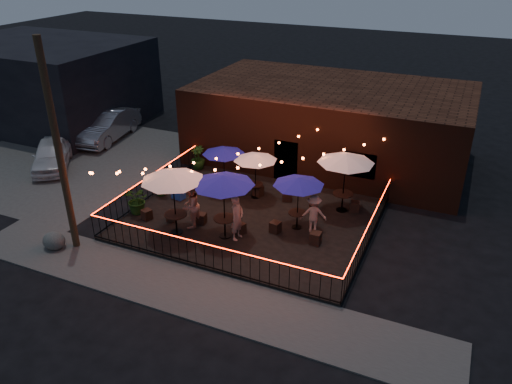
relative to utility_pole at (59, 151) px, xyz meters
The scene contains 39 objects.
ground 7.21m from the utility_pole, 25.71° to the left, with size 110.00×110.00×0.00m, color black.
patio 8.11m from the utility_pole, 40.43° to the left, with size 10.00×8.00×0.15m, color black.
sidewalk 6.74m from the utility_pole, ahead, with size 18.00×2.50×0.05m, color #454240.
parking_lot 10.15m from the utility_pole, 135.00° to the left, with size 11.00×12.00×0.02m, color #454240.
brick_building 14.27m from the utility_pole, 63.05° to the left, with size 14.00×8.00×4.00m.
background_building 17.19m from the utility_pole, 137.37° to the left, with size 12.00×9.00×5.00m, color black.
utility_pole is the anchor object (origin of this frame).
fence_front 6.38m from the utility_pole, ahead, with size 10.00×0.04×1.04m.
fence_left 5.70m from the utility_pole, 85.03° to the left, with size 0.04×8.00×1.04m.
fence_right 11.85m from the utility_pole, 23.86° to the left, with size 0.04×8.00×1.04m.
festoon_lights 6.32m from the utility_pole, 44.40° to the left, with size 10.02×8.72×1.32m.
cafe_table_0 4.13m from the utility_pole, 35.70° to the left, with size 2.74×2.74×2.72m.
cafe_table_1 7.46m from the utility_pole, 64.00° to the left, with size 2.36×2.36×2.15m.
cafe_table_2 5.97m from the utility_pole, 29.04° to the left, with size 3.16×3.16×2.67m.
cafe_table_3 8.21m from the utility_pole, 53.16° to the left, with size 2.31×2.31×2.16m.
cafe_table_4 8.94m from the utility_pole, 31.76° to the left, with size 2.54×2.54×2.27m.
cafe_table_5 11.16m from the utility_pole, 37.85° to the left, with size 3.08×3.08×2.65m.
bistro_chair_0 4.74m from the utility_pole, 62.01° to the left, with size 0.37×0.37×0.43m, color black.
bistro_chair_1 5.33m from the utility_pole, 50.83° to the left, with size 0.36×0.36×0.43m, color black.
bistro_chair_2 7.24m from the utility_pole, 76.51° to the left, with size 0.42×0.42×0.50m, color black.
bistro_chair_3 7.38m from the utility_pole, 65.83° to the left, with size 0.40×0.40×0.48m, color black.
bistro_chair_4 6.17m from the utility_pole, 42.09° to the left, with size 0.36×0.36×0.43m, color black.
bistro_chair_5 7.36m from the utility_pole, 30.47° to the left, with size 0.38×0.38×0.45m, color black.
bistro_chair_6 8.93m from the utility_pole, 53.57° to the left, with size 0.40×0.40×0.47m, color black.
bistro_chair_7 9.84m from the utility_pole, 47.09° to the left, with size 0.42×0.42×0.50m, color black.
bistro_chair_8 8.63m from the utility_pole, 30.16° to the left, with size 0.38×0.38×0.45m, color black.
bistro_chair_9 9.99m from the utility_pole, 23.87° to the left, with size 0.40×0.40×0.48m, color black.
bistro_chair_10 10.57m from the utility_pole, 40.27° to the left, with size 0.36×0.36×0.42m, color black.
bistro_chair_11 12.14m from the utility_pole, 36.92° to the left, with size 0.38×0.38×0.45m, color black.
patron_a 6.94m from the utility_pole, 27.34° to the left, with size 0.67×0.44×1.83m, color tan.
patron_b 5.37m from the utility_pole, 40.32° to the left, with size 0.94×0.73×1.93m, color tan.
patron_c 9.83m from the utility_pole, 29.50° to the left, with size 1.04×0.60×1.61m, color tan.
potted_shrub_a 4.47m from the utility_pole, 75.00° to the left, with size 1.12×0.97×1.25m, color #133B15.
potted_shrub_b 5.82m from the utility_pole, 80.51° to the left, with size 0.69×0.56×1.26m, color #11340F.
potted_shrub_c 8.76m from the utility_pole, 84.36° to the left, with size 0.69×0.69×1.23m, color #1A3E0D.
cooler 6.18m from the utility_pole, 71.48° to the left, with size 0.66×0.52×0.79m.
boulder 3.73m from the utility_pole, 143.69° to the right, with size 0.90×0.76×0.70m, color #3E3F3A.
car_white 9.04m from the utility_pole, 139.73° to the left, with size 1.70×4.23×1.44m, color silver.
car_silver 12.33m from the utility_pole, 122.97° to the left, with size 1.81×5.20×1.71m, color #A2A1AA.
Camera 1 is at (7.69, -14.75, 10.68)m, focal length 35.00 mm.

